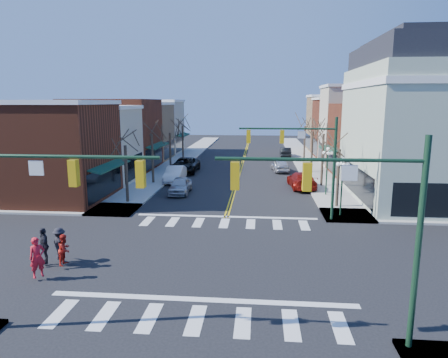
% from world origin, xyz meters
% --- Properties ---
extents(ground, '(160.00, 160.00, 0.00)m').
position_xyz_m(ground, '(0.00, 0.00, 0.00)').
color(ground, black).
rests_on(ground, ground).
extents(sidewalk_left, '(3.50, 70.00, 0.15)m').
position_xyz_m(sidewalk_left, '(-8.75, 20.00, 0.07)').
color(sidewalk_left, '#9E9B93').
rests_on(sidewalk_left, ground).
extents(sidewalk_right, '(3.50, 70.00, 0.15)m').
position_xyz_m(sidewalk_right, '(8.75, 20.00, 0.07)').
color(sidewalk_right, '#9E9B93').
rests_on(sidewalk_right, ground).
extents(bldg_left_brick_a, '(10.00, 8.50, 8.00)m').
position_xyz_m(bldg_left_brick_a, '(-15.50, 11.75, 4.00)').
color(bldg_left_brick_a, maroon).
rests_on(bldg_left_brick_a, ground).
extents(bldg_left_stucco_a, '(10.00, 7.00, 7.50)m').
position_xyz_m(bldg_left_stucco_a, '(-15.50, 19.50, 3.75)').
color(bldg_left_stucco_a, '#B8B098').
rests_on(bldg_left_stucco_a, ground).
extents(bldg_left_brick_b, '(10.00, 9.00, 8.50)m').
position_xyz_m(bldg_left_brick_b, '(-15.50, 27.50, 4.25)').
color(bldg_left_brick_b, maroon).
rests_on(bldg_left_brick_b, ground).
extents(bldg_left_tan, '(10.00, 7.50, 7.80)m').
position_xyz_m(bldg_left_tan, '(-15.50, 35.75, 3.90)').
color(bldg_left_tan, '#9F7F58').
rests_on(bldg_left_tan, ground).
extents(bldg_left_stucco_b, '(10.00, 8.00, 8.20)m').
position_xyz_m(bldg_left_stucco_b, '(-15.50, 43.50, 4.10)').
color(bldg_left_stucco_b, '#B8B098').
rests_on(bldg_left_stucco_b, ground).
extents(bldg_right_brick_a, '(10.00, 8.50, 8.00)m').
position_xyz_m(bldg_right_brick_a, '(15.50, 25.75, 4.00)').
color(bldg_right_brick_a, maroon).
rests_on(bldg_right_brick_a, ground).
extents(bldg_right_stucco, '(10.00, 7.00, 10.00)m').
position_xyz_m(bldg_right_stucco, '(15.50, 33.50, 5.00)').
color(bldg_right_stucco, '#B8B098').
rests_on(bldg_right_stucco, ground).
extents(bldg_right_brick_b, '(10.00, 8.00, 8.50)m').
position_xyz_m(bldg_right_brick_b, '(15.50, 41.00, 4.25)').
color(bldg_right_brick_b, maroon).
rests_on(bldg_right_brick_b, ground).
extents(bldg_right_tan, '(10.00, 8.00, 9.00)m').
position_xyz_m(bldg_right_tan, '(15.50, 49.00, 4.50)').
color(bldg_right_tan, '#9F7F58').
rests_on(bldg_right_tan, ground).
extents(victorian_corner, '(12.25, 14.25, 13.30)m').
position_xyz_m(victorian_corner, '(16.50, 14.50, 6.66)').
color(victorian_corner, '#A8B79E').
rests_on(victorian_corner, ground).
extents(traffic_mast_near_left, '(6.60, 0.28, 7.20)m').
position_xyz_m(traffic_mast_near_left, '(-5.55, -7.40, 4.71)').
color(traffic_mast_near_left, '#14331E').
rests_on(traffic_mast_near_left, ground).
extents(traffic_mast_near_right, '(6.60, 0.28, 7.20)m').
position_xyz_m(traffic_mast_near_right, '(5.55, -7.40, 4.71)').
color(traffic_mast_near_right, '#14331E').
rests_on(traffic_mast_near_right, ground).
extents(traffic_mast_far_right, '(6.60, 0.28, 7.20)m').
position_xyz_m(traffic_mast_far_right, '(5.55, 7.40, 4.71)').
color(traffic_mast_far_right, '#14331E').
rests_on(traffic_mast_far_right, ground).
extents(lamppost_corner, '(0.36, 0.36, 4.33)m').
position_xyz_m(lamppost_corner, '(8.20, 8.50, 2.96)').
color(lamppost_corner, '#14331E').
rests_on(lamppost_corner, ground).
extents(lamppost_midblock, '(0.36, 0.36, 4.33)m').
position_xyz_m(lamppost_midblock, '(8.20, 15.00, 2.96)').
color(lamppost_midblock, '#14331E').
rests_on(lamppost_midblock, ground).
extents(tree_left_a, '(0.24, 0.24, 4.76)m').
position_xyz_m(tree_left_a, '(-8.40, 11.00, 2.38)').
color(tree_left_a, '#382B21').
rests_on(tree_left_a, ground).
extents(tree_left_b, '(0.24, 0.24, 5.04)m').
position_xyz_m(tree_left_b, '(-8.40, 19.00, 2.52)').
color(tree_left_b, '#382B21').
rests_on(tree_left_b, ground).
extents(tree_left_c, '(0.24, 0.24, 4.55)m').
position_xyz_m(tree_left_c, '(-8.40, 27.00, 2.27)').
color(tree_left_c, '#382B21').
rests_on(tree_left_c, ground).
extents(tree_left_d, '(0.24, 0.24, 4.90)m').
position_xyz_m(tree_left_d, '(-8.40, 35.00, 2.45)').
color(tree_left_d, '#382B21').
rests_on(tree_left_d, ground).
extents(tree_right_a, '(0.24, 0.24, 4.62)m').
position_xyz_m(tree_right_a, '(8.40, 11.00, 2.31)').
color(tree_right_a, '#382B21').
rests_on(tree_right_a, ground).
extents(tree_right_b, '(0.24, 0.24, 5.18)m').
position_xyz_m(tree_right_b, '(8.40, 19.00, 2.59)').
color(tree_right_b, '#382B21').
rests_on(tree_right_b, ground).
extents(tree_right_c, '(0.24, 0.24, 4.83)m').
position_xyz_m(tree_right_c, '(8.40, 27.00, 2.42)').
color(tree_right_c, '#382B21').
rests_on(tree_right_c, ground).
extents(tree_right_d, '(0.24, 0.24, 4.97)m').
position_xyz_m(tree_right_d, '(8.40, 35.00, 2.48)').
color(tree_right_d, '#382B21').
rests_on(tree_right_d, ground).
extents(car_left_near, '(1.80, 4.35, 1.47)m').
position_xyz_m(car_left_near, '(-4.80, 14.87, 0.74)').
color(car_left_near, '#A7A7AB').
rests_on(car_left_near, ground).
extents(car_left_mid, '(1.75, 4.86, 1.59)m').
position_xyz_m(car_left_mid, '(-6.40, 20.18, 0.80)').
color(car_left_mid, white).
rests_on(car_left_mid, ground).
extents(car_left_far, '(2.89, 6.22, 1.72)m').
position_xyz_m(car_left_far, '(-6.40, 25.82, 0.86)').
color(car_left_far, black).
rests_on(car_left_far, ground).
extents(car_right_near, '(2.68, 5.64, 1.59)m').
position_xyz_m(car_right_near, '(6.40, 18.17, 0.79)').
color(car_right_near, maroon).
rests_on(car_right_near, ground).
extents(car_right_mid, '(2.28, 4.48, 1.46)m').
position_xyz_m(car_right_mid, '(4.80, 27.32, 0.73)').
color(car_right_mid, silver).
rests_on(car_right_mid, ground).
extents(car_right_far, '(1.54, 4.42, 1.45)m').
position_xyz_m(car_right_far, '(6.19, 40.34, 0.73)').
color(car_right_far, black).
rests_on(car_right_far, ground).
extents(pedestrian_red_a, '(0.82, 0.82, 1.91)m').
position_xyz_m(pedestrian_red_a, '(-7.85, -3.38, 1.11)').
color(pedestrian_red_a, red).
rests_on(pedestrian_red_a, sidewalk_left).
extents(pedestrian_red_b, '(0.61, 0.78, 1.58)m').
position_xyz_m(pedestrian_red_b, '(-7.30, -1.88, 0.94)').
color(pedestrian_red_b, '#B51C13').
rests_on(pedestrian_red_b, sidewalk_left).
extents(pedestrian_dark_a, '(0.99, 1.14, 1.85)m').
position_xyz_m(pedestrian_dark_a, '(-8.41, -1.79, 1.07)').
color(pedestrian_dark_a, black).
rests_on(pedestrian_dark_a, sidewalk_left).
extents(pedestrian_dark_b, '(1.27, 1.15, 1.71)m').
position_xyz_m(pedestrian_dark_b, '(-7.85, -1.28, 1.00)').
color(pedestrian_dark_b, black).
rests_on(pedestrian_dark_b, sidewalk_left).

